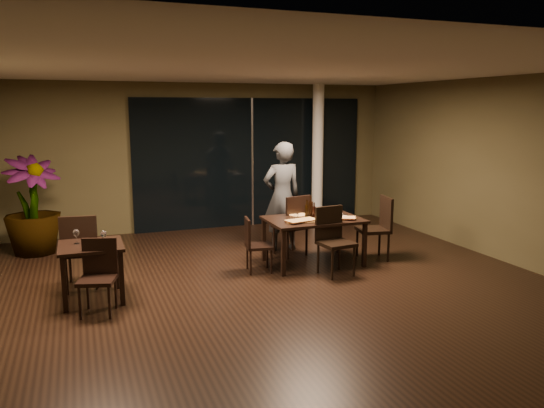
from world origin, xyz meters
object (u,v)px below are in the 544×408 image
(chair_main_right, at_px, (379,225))
(chair_side_near, at_px, (98,272))
(chair_side_far, at_px, (81,247))
(diner, at_px, (282,196))
(side_table, at_px, (91,254))
(bottle_a, at_px, (307,209))
(bottle_b, at_px, (314,210))
(potted_plant, at_px, (32,205))
(bottle_c, at_px, (311,206))
(chair_main_left, at_px, (254,242))
(chair_main_near, at_px, (333,237))
(main_table, at_px, (313,223))
(chair_main_far, at_px, (294,222))

(chair_main_right, height_order, chair_side_near, chair_main_right)
(chair_main_right, bearing_deg, chair_side_far, -81.53)
(chair_main_right, distance_m, diner, 1.74)
(side_table, relative_size, bottle_a, 2.69)
(bottle_b, bearing_deg, side_table, -170.89)
(bottle_b, bearing_deg, diner, 100.99)
(potted_plant, xyz_separation_m, bottle_c, (4.27, -2.09, 0.07))
(chair_main_left, bearing_deg, bottle_b, -74.17)
(chair_main_near, relative_size, bottle_b, 4.13)
(main_table, bearing_deg, bottle_b, 58.24)
(side_table, bearing_deg, chair_side_near, -82.21)
(chair_main_right, height_order, potted_plant, potted_plant)
(chair_main_near, height_order, chair_side_near, chair_main_near)
(main_table, relative_size, side_table, 1.88)
(main_table, bearing_deg, bottle_a, 143.94)
(main_table, height_order, bottle_b, bottle_b)
(chair_side_near, height_order, diner, diner)
(diner, bearing_deg, chair_main_right, 136.55)
(chair_main_near, height_order, diner, diner)
(chair_side_far, relative_size, bottle_c, 3.10)
(chair_side_far, height_order, bottle_a, chair_side_far)
(chair_main_far, height_order, diner, diner)
(chair_main_right, xyz_separation_m, bottle_b, (-1.10, 0.17, 0.29))
(potted_plant, height_order, bottle_c, potted_plant)
(main_table, distance_m, chair_main_right, 1.14)
(diner, xyz_separation_m, potted_plant, (-4.11, 1.24, -0.11))
(side_table, height_order, chair_main_near, chair_main_near)
(side_table, height_order, chair_side_near, chair_side_near)
(chair_main_right, xyz_separation_m, diner, (-1.29, 1.11, 0.37))
(main_table, bearing_deg, chair_main_right, -6.00)
(chair_side_far, distance_m, bottle_c, 3.55)
(diner, distance_m, bottle_b, 0.97)
(chair_main_far, relative_size, potted_plant, 0.62)
(main_table, bearing_deg, potted_plant, 152.36)
(side_table, bearing_deg, chair_side_far, 103.13)
(main_table, height_order, chair_main_right, chair_main_right)
(chair_main_left, bearing_deg, main_table, -76.70)
(side_table, xyz_separation_m, potted_plant, (-0.86, 2.73, 0.22))
(side_table, height_order, bottle_a, bottle_a)
(diner, distance_m, bottle_c, 0.87)
(chair_main_left, relative_size, chair_main_right, 0.81)
(bottle_c, bearing_deg, main_table, -94.64)
(chair_main_left, relative_size, chair_side_near, 0.93)
(bottle_c, bearing_deg, bottle_a, -143.24)
(chair_main_far, relative_size, chair_main_right, 1.00)
(chair_main_far, relative_size, chair_side_far, 1.00)
(side_table, distance_m, chair_main_far, 3.44)
(chair_side_far, bearing_deg, side_table, 110.73)
(diner, height_order, bottle_c, diner)
(main_table, distance_m, chair_main_near, 0.58)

